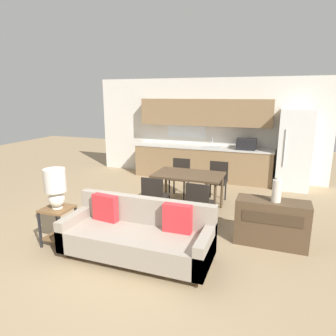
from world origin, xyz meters
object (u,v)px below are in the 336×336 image
object	(u,v)px
dining_chair_far_right	(217,179)
dining_chair_near_left	(155,196)
dining_chair_near_right	(199,202)
dining_chair_far_left	(180,175)
dining_table	(188,177)
credenza	(271,223)
vase	(277,191)
couch	(139,235)
table_lamp	(55,186)
side_table	(58,220)
refrigerator	(294,150)

from	to	relation	value
dining_chair_far_right	dining_chair_near_left	bearing A→B (deg)	-118.53
dining_chair_near_right	dining_chair_near_left	distance (m)	0.85
dining_chair_far_left	dining_chair_near_right	xyz separation A→B (m)	(0.85, -1.56, 0.00)
dining_table	dining_chair_far_left	xyz separation A→B (m)	(-0.43, 0.77, -0.19)
credenza	vase	distance (m)	0.53
dining_table	dining_chair_far_right	bearing A→B (deg)	60.45
couch	table_lamp	distance (m)	1.44
dining_table	vase	distance (m)	1.90
couch	dining_chair_near_right	xyz separation A→B (m)	(0.58, 1.15, 0.16)
table_lamp	vase	distance (m)	3.28
side_table	dining_chair_near_right	bearing A→B (deg)	33.40
side_table	dining_chair_near_right	xyz separation A→B (m)	(1.90, 1.25, 0.09)
dining_table	dining_chair_near_left	xyz separation A→B (m)	(-0.42, -0.72, -0.19)
vase	dining_chair_far_right	xyz separation A→B (m)	(-1.20, 1.70, -0.40)
dining_table	dining_chair_far_left	world-z (taller)	dining_chair_far_left
side_table	dining_chair_far_right	bearing A→B (deg)	55.76
dining_chair_far_left	refrigerator	bearing A→B (deg)	30.82
side_table	dining_chair_near_left	bearing A→B (deg)	51.38
couch	vase	xyz separation A→B (m)	(1.79, 0.99, 0.56)
side_table	vase	size ratio (longest dim) A/B	1.59
dining_chair_far_right	side_table	bearing A→B (deg)	-122.85
table_lamp	credenza	bearing A→B (deg)	20.20
vase	dining_chair_far_left	distance (m)	2.71
dining_chair_far_right	dining_chair_near_right	xyz separation A→B (m)	(-0.00, -1.54, 0.00)
table_lamp	dining_chair_near_left	size ratio (longest dim) A/B	0.71
dining_chair_far_right	dining_chair_far_left	xyz separation A→B (m)	(-0.86, 0.01, 0.00)
dining_table	side_table	size ratio (longest dim) A/B	2.23
dining_chair_far_right	vase	bearing A→B (deg)	-53.40
dining_chair_near_right	dining_chair_far_right	bearing A→B (deg)	-87.51
side_table	table_lamp	xyz separation A→B (m)	(0.01, 0.00, 0.55)
vase	side_table	bearing A→B (deg)	-160.68
credenza	dining_chair_far_right	bearing A→B (deg)	125.02
refrigerator	dining_chair_near_left	size ratio (longest dim) A/B	2.27
dining_table	dining_chair_far_right	xyz separation A→B (m)	(0.43, 0.75, -0.19)
side_table	couch	bearing A→B (deg)	4.16
side_table	dining_chair_near_right	distance (m)	2.27
dining_table	table_lamp	world-z (taller)	table_lamp
dining_chair_far_left	dining_chair_near_right	size ratio (longest dim) A/B	1.00
dining_chair_near_right	dining_table	bearing A→B (deg)	-59.07
couch	dining_chair_near_left	xyz separation A→B (m)	(-0.26, 1.22, 0.16)
dining_table	side_table	world-z (taller)	dining_table
dining_chair_near_right	refrigerator	bearing A→B (deg)	-114.21
couch	dining_chair_far_right	xyz separation A→B (m)	(0.59, 2.70, 0.16)
dining_chair_far_left	dining_chair_near_left	world-z (taller)	same
refrigerator	table_lamp	bearing A→B (deg)	-128.53
dining_chair_near_left	vase	bearing A→B (deg)	169.73
refrigerator	dining_chair_far_right	bearing A→B (deg)	-135.42
dining_table	vase	xyz separation A→B (m)	(1.63, -0.95, 0.21)
dining_table	couch	distance (m)	1.98
vase	couch	bearing A→B (deg)	-151.00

